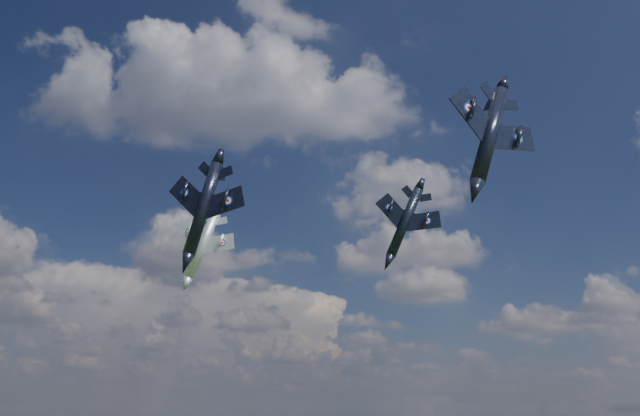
{
  "coord_description": "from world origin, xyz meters",
  "views": [
    {
      "loc": [
        3.42,
        -57.11,
        59.58
      ],
      "look_at": [
        3.61,
        14.4,
        82.68
      ],
      "focal_mm": 35.0,
      "sensor_mm": 36.0,
      "label": 1
    }
  ],
  "objects_px": {
    "jet_lead_navy": "(203,208)",
    "jet_high_navy": "(405,222)",
    "jet_left_silver": "(202,245)",
    "jet_right_navy": "(490,135)"
  },
  "relations": [
    {
      "from": "jet_high_navy",
      "to": "jet_right_navy",
      "type": "bearing_deg",
      "value": -68.1
    },
    {
      "from": "jet_lead_navy",
      "to": "jet_high_navy",
      "type": "distance_m",
      "value": 33.84
    },
    {
      "from": "jet_right_navy",
      "to": "jet_lead_navy",
      "type": "bearing_deg",
      "value": 144.77
    },
    {
      "from": "jet_lead_navy",
      "to": "jet_right_navy",
      "type": "height_order",
      "value": "jet_right_navy"
    },
    {
      "from": "jet_right_navy",
      "to": "jet_high_navy",
      "type": "bearing_deg",
      "value": 75.3
    },
    {
      "from": "jet_lead_navy",
      "to": "jet_left_silver",
      "type": "distance_m",
      "value": 23.69
    },
    {
      "from": "jet_high_navy",
      "to": "jet_left_silver",
      "type": "height_order",
      "value": "jet_high_navy"
    },
    {
      "from": "jet_right_navy",
      "to": "jet_left_silver",
      "type": "xyz_separation_m",
      "value": [
        -32.96,
        29.19,
        -3.56
      ]
    },
    {
      "from": "jet_high_navy",
      "to": "jet_left_silver",
      "type": "relative_size",
      "value": 1.07
    },
    {
      "from": "jet_lead_navy",
      "to": "jet_high_navy",
      "type": "height_order",
      "value": "jet_high_navy"
    }
  ]
}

